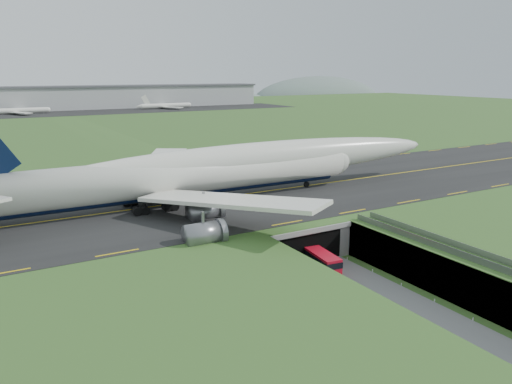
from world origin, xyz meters
TOP-DOWN VIEW (x-y plane):
  - ground at (0.00, 0.00)m, footprint 900.00×900.00m
  - airfield_deck at (0.00, 0.00)m, footprint 800.00×800.00m
  - trench_road at (0.00, -7.50)m, footprint 12.00×75.00m
  - taxiway at (0.00, 33.00)m, footprint 800.00×44.00m
  - tunnel_portal at (0.00, 16.71)m, footprint 17.00×22.30m
  - guideway at (11.00, -19.11)m, footprint 3.00×53.00m
  - jumbo_jet at (-5.44, 32.16)m, footprint 106.01×66.12m
  - shuttle_tram at (-0.44, 4.29)m, footprint 3.61×7.55m
  - cargo_terminal at (-0.13, 299.41)m, footprint 320.00×67.00m
  - distant_hills at (64.38, 430.00)m, footprint 700.00×91.00m

SIDE VIEW (x-z plane):
  - distant_hills at x=64.38m, z-range -34.00..26.00m
  - ground at x=0.00m, z-range 0.00..0.00m
  - trench_road at x=0.00m, z-range 0.00..0.20m
  - shuttle_tram at x=-0.44m, z-range 0.15..3.13m
  - airfield_deck at x=0.00m, z-range 0.00..6.00m
  - tunnel_portal at x=0.00m, z-range 0.33..6.33m
  - guideway at x=11.00m, z-range 1.80..8.85m
  - taxiway at x=0.00m, z-range 6.00..6.18m
  - jumbo_jet at x=-5.44m, z-range 0.97..22.85m
  - cargo_terminal at x=-0.13m, z-range 6.16..21.76m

